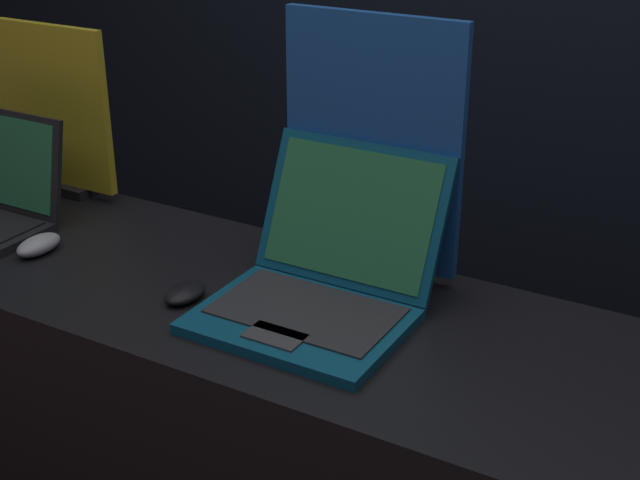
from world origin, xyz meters
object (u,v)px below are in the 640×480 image
mouse_front (39,245)px  laptop_middle (323,278)px  promo_stand_front (51,114)px  promo_stand_middle (374,153)px  mouse_middle (185,293)px

mouse_front → laptop_middle: size_ratio=0.27×
promo_stand_front → promo_stand_middle: bearing=-0.5°
mouse_front → promo_stand_front: 0.41m
promo_stand_front → mouse_middle: (0.62, -0.30, -0.18)m
laptop_middle → promo_stand_middle: size_ratio=0.78×
laptop_middle → mouse_middle: (-0.24, -0.10, -0.05)m
promo_stand_front → laptop_middle: size_ratio=1.03×
mouse_front → laptop_middle: laptop_middle is taller
promo_stand_front → mouse_middle: size_ratio=4.29×
promo_stand_front → mouse_middle: 0.72m
promo_stand_middle → mouse_middle: bearing=-129.7°
mouse_front → promo_stand_front: promo_stand_front is taller
laptop_middle → promo_stand_middle: (0.00, 0.20, 0.18)m
promo_stand_front → mouse_middle: bearing=-25.9°
mouse_middle → promo_stand_middle: 0.45m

